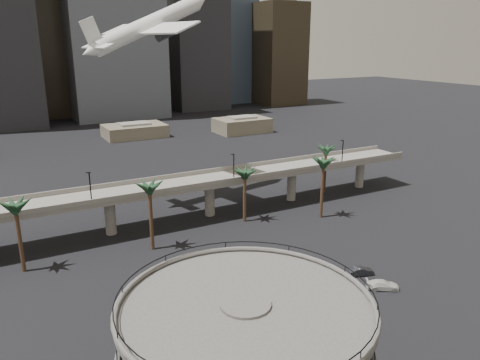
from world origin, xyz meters
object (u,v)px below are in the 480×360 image
airborne_jet (149,25)px  car_a (244,311)px  car_b (361,271)px  car_c (383,285)px  overpass (162,191)px

airborne_jet → car_a: size_ratio=6.97×
car_b → car_c: bearing=-164.7°
overpass → car_b: (21.19, -37.46, -6.63)m
airborne_jet → car_b: 68.75m
car_a → car_c: (22.76, -3.90, -0.08)m
overpass → car_c: overpass is taller
overpass → car_c: 47.95m
car_a → car_c: size_ratio=0.95×
airborne_jet → overpass: bearing=-120.2°
car_a → car_b: size_ratio=1.12×
car_a → car_b: (22.93, 1.22, -0.11)m
overpass → car_a: overpass is taller
overpass → car_c: bearing=-63.7°
car_a → car_c: car_a is taller
car_b → car_c: 5.12m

